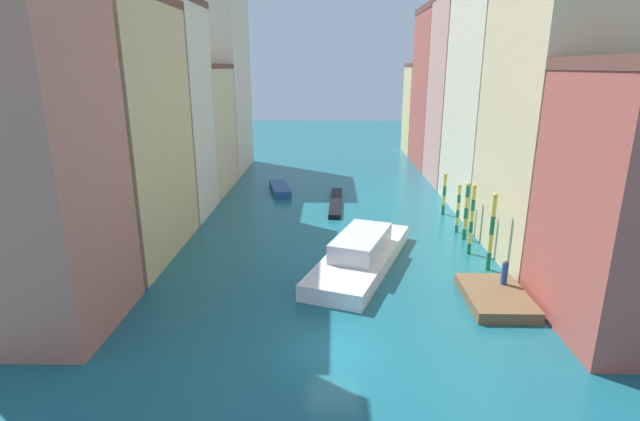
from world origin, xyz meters
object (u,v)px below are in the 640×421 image
(mooring_pole_0, at_px, (492,232))
(mooring_pole_4, at_px, (444,194))
(mooring_pole_2, at_px, (466,211))
(waterfront_dock, at_px, (495,297))
(gondola_black, at_px, (336,202))
(mooring_pole_3, at_px, (458,208))
(vaporetto_white, at_px, (361,254))
(motorboat_0, at_px, (280,189))
(person_on_dock, at_px, (505,272))
(mooring_pole_1, at_px, (472,219))

(mooring_pole_0, bearing_deg, mooring_pole_4, 90.96)
(mooring_pole_2, relative_size, mooring_pole_4, 1.18)
(waterfront_dock, relative_size, gondola_black, 0.52)
(waterfront_dock, xyz_separation_m, mooring_pole_3, (0.79, 12.14, 1.73))
(mooring_pole_2, distance_m, vaporetto_white, 10.01)
(mooring_pole_3, xyz_separation_m, gondola_black, (-9.71, 8.02, -1.83))
(motorboat_0, bearing_deg, vaporetto_white, -69.13)
(mooring_pole_0, height_order, mooring_pole_2, mooring_pole_0)
(waterfront_dock, distance_m, mooring_pole_2, 10.74)
(mooring_pole_2, bearing_deg, mooring_pole_0, -89.69)
(person_on_dock, distance_m, mooring_pole_1, 6.50)
(mooring_pole_2, height_order, mooring_pole_3, mooring_pole_2)
(mooring_pole_4, xyz_separation_m, gondola_black, (-9.72, 3.11, -1.74))
(mooring_pole_4, bearing_deg, waterfront_dock, -92.66)
(mooring_pole_2, relative_size, gondola_black, 0.45)
(gondola_black, bearing_deg, mooring_pole_4, -17.78)
(person_on_dock, relative_size, vaporetto_white, 0.12)
(mooring_pole_0, xyz_separation_m, vaporetto_white, (-8.35, 0.56, -1.83))
(motorboat_0, bearing_deg, mooring_pole_4, -26.44)
(waterfront_dock, relative_size, mooring_pole_3, 1.29)
(mooring_pole_3, xyz_separation_m, vaporetto_white, (-8.13, -7.01, -1.21))
(waterfront_dock, bearing_deg, vaporetto_white, 145.06)
(mooring_pole_0, bearing_deg, vaporetto_white, 176.19)
(mooring_pole_1, height_order, motorboat_0, mooring_pole_1)
(waterfront_dock, bearing_deg, mooring_pole_2, 84.74)
(waterfront_dock, relative_size, mooring_pole_4, 1.35)
(waterfront_dock, distance_m, person_on_dock, 1.67)
(mooring_pole_1, bearing_deg, vaporetto_white, -163.73)
(mooring_pole_0, height_order, motorboat_0, mooring_pole_0)
(mooring_pole_1, relative_size, vaporetto_white, 0.38)
(person_on_dock, bearing_deg, mooring_pole_4, 89.92)
(mooring_pole_0, distance_m, vaporetto_white, 8.56)
(mooring_pole_1, distance_m, motorboat_0, 23.33)
(gondola_black, bearing_deg, person_on_dock, -63.11)
(waterfront_dock, distance_m, motorboat_0, 28.94)
(mooring_pole_4, bearing_deg, mooring_pole_2, -88.45)
(waterfront_dock, bearing_deg, gondola_black, 113.87)
(vaporetto_white, bearing_deg, motorboat_0, 110.87)
(motorboat_0, bearing_deg, gondola_black, -38.19)
(vaporetto_white, bearing_deg, mooring_pole_3, 40.76)
(gondola_black, bearing_deg, vaporetto_white, -84.01)
(mooring_pole_1, bearing_deg, person_on_dock, -87.71)
(person_on_dock, xyz_separation_m, mooring_pole_4, (0.02, 16.00, 0.59))
(vaporetto_white, distance_m, gondola_black, 15.13)
(mooring_pole_0, bearing_deg, mooring_pole_3, 91.62)
(vaporetto_white, bearing_deg, mooring_pole_2, 32.89)
(mooring_pole_0, distance_m, gondola_black, 18.64)
(mooring_pole_1, distance_m, mooring_pole_4, 9.65)
(person_on_dock, relative_size, motorboat_0, 0.26)
(mooring_pole_1, height_order, mooring_pole_3, mooring_pole_1)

